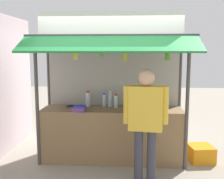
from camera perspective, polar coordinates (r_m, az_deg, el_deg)
The scene contains 17 objects.
ground_plane at distance 5.08m, azimuth 0.00°, elevation -14.59°, with size 20.00×20.00×0.00m, color #9E9384.
stall_counter at distance 4.92m, azimuth 0.00°, elevation -9.51°, with size 2.50×0.63×0.94m, color olive.
stall_structure at distance 4.78m, azimuth 0.05°, elevation 3.12°, with size 2.70×1.44×2.57m.
water_bottle_rear_center at distance 4.98m, azimuth -0.41°, elevation -2.09°, with size 0.08×0.08×0.29m.
water_bottle_front_right at distance 4.96m, azimuth 7.28°, elevation -2.25°, with size 0.08×0.08×0.28m.
water_bottle_mid_left at distance 4.99m, azimuth -1.69°, elevation -2.27°, with size 0.07×0.07×0.25m.
water_bottle_center at distance 5.00m, azimuth -5.12°, elevation -2.05°, with size 0.08×0.08×0.30m.
water_bottle_back_right at distance 4.89m, azimuth 0.83°, elevation -2.49°, with size 0.07×0.07×0.26m.
magazine_stack_right at distance 4.89m, azimuth -8.18°, elevation -3.73°, with size 0.26×0.27×0.04m.
magazine_stack_far_left at distance 4.65m, azimuth -6.92°, elevation -4.05°, with size 0.23×0.25×0.09m.
banana_bunch_inner_left at distance 4.29m, azimuth -2.30°, elevation 7.87°, with size 0.08×0.08×0.21m.
banana_bunch_inner_right at distance 4.31m, azimuth 11.70°, elevation 7.14°, with size 0.12×0.12×0.28m.
banana_bunch_leftmost at distance 4.35m, azimuth -7.74°, elevation 7.13°, with size 0.10×0.09×0.26m.
banana_bunch_rightmost at distance 4.27m, azimuth 2.78°, elevation 7.02°, with size 0.09×0.09×0.29m.
vendor_person at distance 3.95m, azimuth 7.14°, elevation -5.56°, with size 0.65×0.27×1.72m.
plastic_crate at distance 5.21m, azimuth 18.30°, elevation -12.75°, with size 0.41×0.41×0.29m, color orange.
neighbour_wall at distance 5.58m, azimuth -22.17°, elevation 0.95°, with size 0.20×2.40×2.65m, color beige.
Camera 1 is at (0.31, -4.68, 1.96)m, focal length 43.11 mm.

